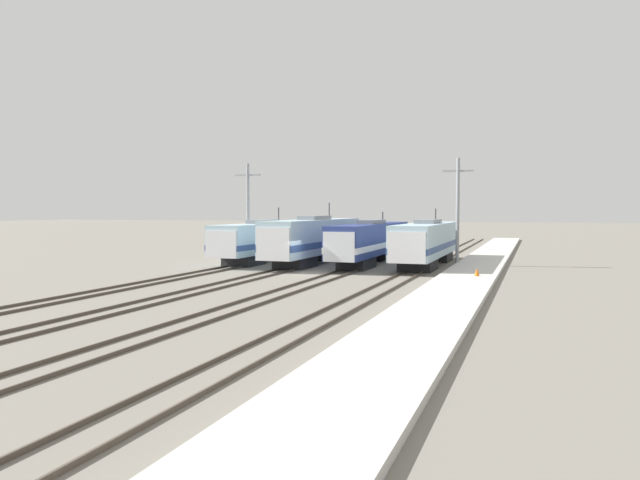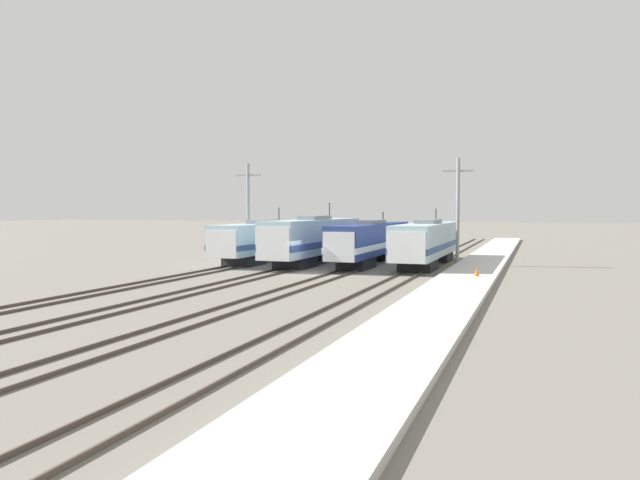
# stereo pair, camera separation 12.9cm
# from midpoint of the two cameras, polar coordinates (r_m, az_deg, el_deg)

# --- Properties ---
(ground_plane) EXTENTS (400.00, 400.00, 0.00)m
(ground_plane) POSITION_cam_midpoint_polar(r_m,az_deg,el_deg) (48.36, -1.19, -3.06)
(ground_plane) COLOR slate
(rail_pair_far_left) EXTENTS (1.51, 120.00, 0.15)m
(rail_pair_far_left) POSITION_cam_midpoint_polar(r_m,az_deg,el_deg) (51.52, -9.22, -2.65)
(rail_pair_far_left) COLOR #4C4238
(rail_pair_far_left) RESTS_ON ground_plane
(rail_pair_center_left) EXTENTS (1.51, 120.00, 0.15)m
(rail_pair_center_left) POSITION_cam_midpoint_polar(r_m,az_deg,el_deg) (49.30, -3.98, -2.86)
(rail_pair_center_left) COLOR #4C4238
(rail_pair_center_left) RESTS_ON ground_plane
(rail_pair_center_right) EXTENTS (1.51, 120.00, 0.15)m
(rail_pair_center_right) POSITION_cam_midpoint_polar(r_m,az_deg,el_deg) (47.53, 1.70, -3.07)
(rail_pair_center_right) COLOR #4C4238
(rail_pair_center_right) RESTS_ON ground_plane
(rail_pair_far_right) EXTENTS (1.51, 120.00, 0.15)m
(rail_pair_far_right) POSITION_cam_midpoint_polar(r_m,az_deg,el_deg) (46.26, 7.76, -3.26)
(rail_pair_far_right) COLOR #4C4238
(rail_pair_far_right) RESTS_ON ground_plane
(locomotive_far_left) EXTENTS (3.08, 16.83, 5.14)m
(locomotive_far_left) POSITION_cam_midpoint_polar(r_m,az_deg,el_deg) (58.58, -5.48, -0.03)
(locomotive_far_left) COLOR #232326
(locomotive_far_left) RESTS_ON ground_plane
(locomotive_center_left) EXTENTS (3.06, 19.29, 5.60)m
(locomotive_center_left) POSITION_cam_midpoint_polar(r_m,az_deg,el_deg) (56.80, -0.71, 0.09)
(locomotive_center_left) COLOR #232326
(locomotive_center_left) RESTS_ON ground_plane
(locomotive_center_right) EXTENTS (2.76, 19.76, 4.70)m
(locomotive_center_right) POSITION_cam_midpoint_polar(r_m,az_deg,el_deg) (56.14, 4.52, -0.13)
(locomotive_center_right) COLOR black
(locomotive_center_right) RESTS_ON ground_plane
(locomotive_far_right) EXTENTS (3.13, 19.24, 5.03)m
(locomotive_far_right) POSITION_cam_midpoint_polar(r_m,az_deg,el_deg) (55.15, 9.68, -0.18)
(locomotive_far_right) COLOR #232326
(locomotive_far_right) RESTS_ON ground_plane
(catenary_tower_left) EXTENTS (2.68, 0.32, 9.45)m
(catenary_tower_left) POSITION_cam_midpoint_polar(r_m,az_deg,el_deg) (61.84, -6.66, 2.81)
(catenary_tower_left) COLOR gray
(catenary_tower_left) RESTS_ON ground_plane
(catenary_tower_right) EXTENTS (2.68, 0.32, 9.45)m
(catenary_tower_right) POSITION_cam_midpoint_polar(r_m,az_deg,el_deg) (56.03, 12.41, 2.77)
(catenary_tower_right) COLOR gray
(catenary_tower_right) RESTS_ON ground_plane
(platform) EXTENTS (4.00, 120.00, 0.30)m
(platform) POSITION_cam_midpoint_polar(r_m,az_deg,el_deg) (45.58, 13.29, -3.31)
(platform) COLOR beige
(platform) RESTS_ON ground_plane
(traffic_cone) EXTENTS (0.37, 0.37, 0.55)m
(traffic_cone) POSITION_cam_midpoint_polar(r_m,az_deg,el_deg) (44.90, 14.07, -2.86)
(traffic_cone) COLOR orange
(traffic_cone) RESTS_ON platform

